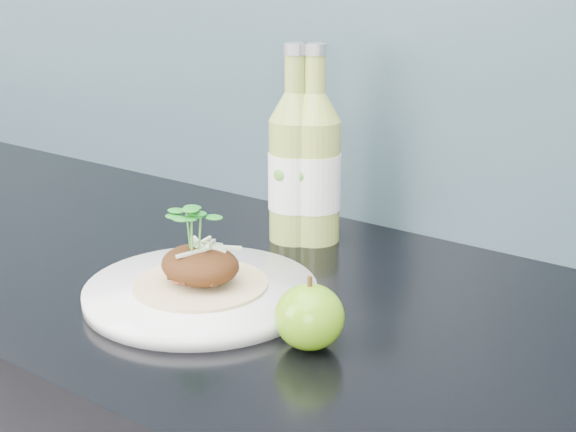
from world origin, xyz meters
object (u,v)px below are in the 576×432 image
object	(u,v)px
green_apple	(309,317)
cider_bottle_left	(295,168)
dinner_plate	(201,292)
cider_bottle_right	(314,168)

from	to	relation	value
green_apple	cider_bottle_left	world-z (taller)	cider_bottle_left
dinner_plate	cider_bottle_left	size ratio (longest dim) A/B	1.26
green_apple	dinner_plate	bearing A→B (deg)	172.07
green_apple	cider_bottle_right	distance (m)	0.33
dinner_plate	cider_bottle_right	world-z (taller)	cider_bottle_right
dinner_plate	green_apple	size ratio (longest dim) A/B	4.00
cider_bottle_left	dinner_plate	bearing A→B (deg)	-71.25
cider_bottle_right	dinner_plate	bearing A→B (deg)	-87.86
green_apple	cider_bottle_left	size ratio (longest dim) A/B	0.32
dinner_plate	cider_bottle_right	bearing A→B (deg)	93.30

